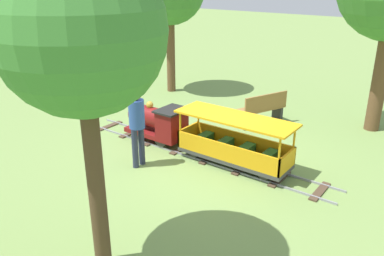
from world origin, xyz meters
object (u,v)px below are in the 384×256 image
(passenger_car, at_px, (234,145))
(conductor_person, at_px, (137,120))
(park_bench, at_px, (262,109))
(oak_tree_near, at_px, (81,34))
(locomotive, at_px, (158,122))

(passenger_car, relative_size, conductor_person, 1.45)
(passenger_car, bearing_deg, park_bench, 14.11)
(passenger_car, bearing_deg, oak_tree_near, -178.21)
(passenger_car, height_order, conductor_person, conductor_person)
(passenger_car, height_order, oak_tree_near, oak_tree_near)
(locomotive, relative_size, park_bench, 1.07)
(locomotive, distance_m, park_bench, 2.70)
(park_bench, xyz_separation_m, oak_tree_near, (-5.79, -0.70, 2.53))
(locomotive, bearing_deg, conductor_person, -157.93)
(park_bench, distance_m, oak_tree_near, 6.35)
(passenger_car, bearing_deg, conductor_person, 126.95)
(park_bench, bearing_deg, passenger_car, -165.89)
(conductor_person, bearing_deg, locomotive, 22.07)
(locomotive, height_order, oak_tree_near, oak_tree_near)
(locomotive, xyz_separation_m, conductor_person, (-1.12, -0.45, 0.47))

